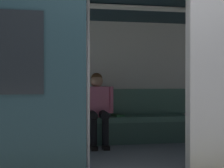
{
  "coord_description": "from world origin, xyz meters",
  "views": [
    {
      "loc": [
        0.73,
        2.84,
        1.03
      ],
      "look_at": [
        0.07,
        -1.13,
        1.0
      ],
      "focal_mm": 47.3,
      "sensor_mm": 36.0,
      "label": 1
    }
  ],
  "objects": [
    {
      "name": "handbag",
      "position": [
        0.65,
        -2.02,
        0.53
      ],
      "size": [
        0.26,
        0.15,
        0.17
      ],
      "color": "brown",
      "rests_on": "bench_seat"
    },
    {
      "name": "train_car",
      "position": [
        0.07,
        -1.1,
        1.45
      ],
      "size": [
        6.4,
        2.51,
        2.21
      ],
      "color": "silver",
      "rests_on": "ground_plane"
    },
    {
      "name": "grab_pole_door",
      "position": [
        0.46,
        -0.43,
        1.03
      ],
      "size": [
        0.04,
        0.04,
        2.07
      ],
      "primitive_type": "cylinder",
      "color": "silver",
      "rests_on": "ground_plane"
    },
    {
      "name": "book",
      "position": [
        -0.18,
        -2.03,
        0.46
      ],
      "size": [
        0.21,
        0.26,
        0.03
      ],
      "primitive_type": "cube",
      "rotation": [
        0.0,
        0.0,
        0.32
      ],
      "color": "#33723F",
      "rests_on": "bench_seat"
    },
    {
      "name": "person_seated",
      "position": [
        0.18,
        -1.94,
        0.67
      ],
      "size": [
        0.55,
        0.67,
        1.18
      ],
      "color": "pink",
      "rests_on": "ground_plane"
    },
    {
      "name": "bench_seat",
      "position": [
        0.0,
        -1.99,
        0.34
      ],
      "size": [
        2.78,
        0.44,
        0.45
      ],
      "color": "#4C7566",
      "rests_on": "ground_plane"
    }
  ]
}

